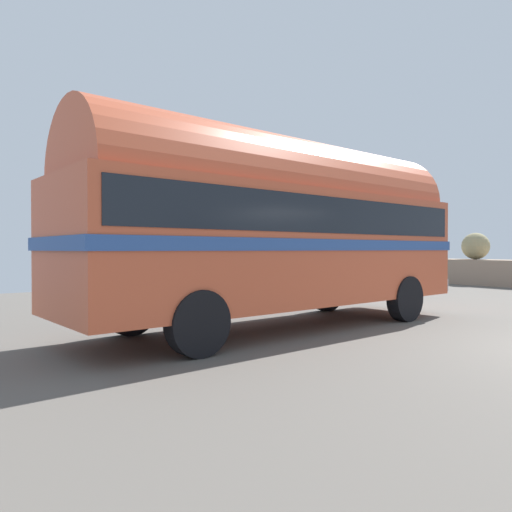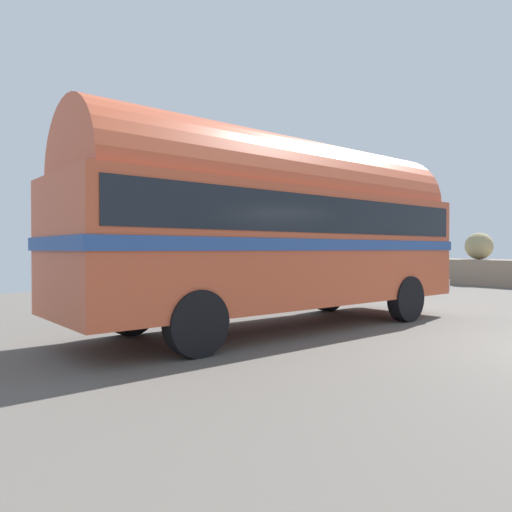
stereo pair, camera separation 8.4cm
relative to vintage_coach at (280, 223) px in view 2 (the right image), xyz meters
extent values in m
sphere|color=gray|center=(-7.44, 14.28, -0.50)|extent=(0.89, 0.89, 0.89)
sphere|color=tan|center=(-4.21, 14.49, -0.36)|extent=(1.18, 1.18, 1.18)
cylinder|color=black|center=(-1.30, 2.51, -1.55)|extent=(0.35, 0.98, 0.96)
cylinder|color=black|center=(0.90, 2.68, -1.55)|extent=(0.35, 0.98, 0.96)
cylinder|color=black|center=(-0.90, -2.68, -1.55)|extent=(0.35, 0.98, 0.96)
cylinder|color=black|center=(1.30, -2.52, -1.55)|extent=(0.35, 0.98, 0.96)
cube|color=#CC5634|center=(0.00, 0.00, -0.48)|extent=(3.03, 8.56, 2.10)
cylinder|color=#CC5634|center=(0.00, 0.00, 0.57)|extent=(2.80, 8.21, 2.20)
cube|color=#2F5296|center=(0.00, 0.00, -0.42)|extent=(3.08, 8.64, 0.20)
cube|color=black|center=(0.00, 0.00, 0.10)|extent=(3.04, 8.23, 0.64)
cube|color=silver|center=(-0.32, 4.25, -1.35)|extent=(2.29, 0.33, 0.28)
camera|label=1|loc=(7.19, -5.73, -0.50)|focal=33.16mm
camera|label=2|loc=(7.24, -5.66, -0.50)|focal=33.16mm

